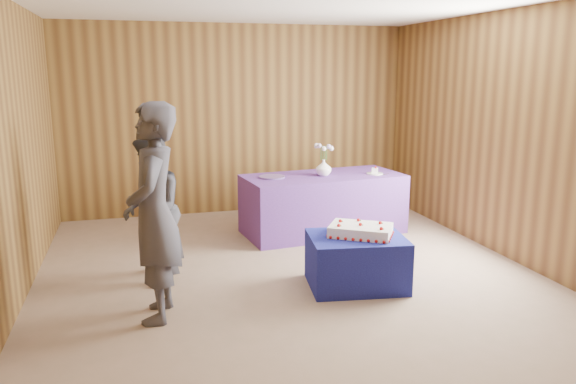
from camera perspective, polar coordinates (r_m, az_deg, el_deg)
name	(u,v)px	position (r m, az deg, el deg)	size (l,w,h in m)	color
ground	(294,281)	(5.65, 0.62, -9.07)	(6.00, 6.00, 0.00)	gray
room_shell	(295,98)	(5.26, 0.67, 9.53)	(5.04, 6.04, 2.72)	brown
cake_table	(356,261)	(5.50, 6.95, -7.00)	(0.90, 0.70, 0.50)	#1B2898
serving_table	(323,204)	(7.21, 3.56, -1.22)	(2.00, 0.90, 0.75)	#643592
sheet_cake	(361,230)	(5.43, 7.39, -3.88)	(0.72, 0.66, 0.14)	white
vase	(324,168)	(7.08, 3.64, 2.49)	(0.20, 0.20, 0.21)	white
flower_spray	(324,147)	(7.04, 3.67, 4.60)	(0.25, 0.24, 0.19)	#33722D
platter	(272,177)	(6.95, -1.63, 1.54)	(0.32, 0.32, 0.02)	#60458A
plate	(375,174)	(7.28, 8.80, 1.86)	(0.21, 0.21, 0.01)	silver
cake_slice	(375,170)	(7.27, 8.82, 2.18)	(0.10, 0.09, 0.09)	white
knife	(382,175)	(7.22, 9.55, 1.72)	(0.26, 0.02, 0.00)	silver
guest_left	(154,213)	(4.72, -13.43, -2.13)	(0.66, 0.44, 1.82)	#3B3B45
guest_right	(152,210)	(5.59, -13.67, -1.80)	(0.71, 0.55, 1.46)	#31323B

